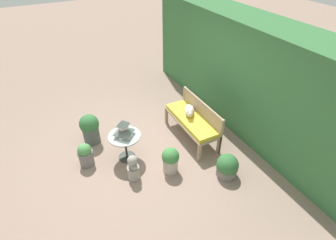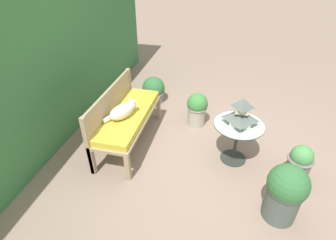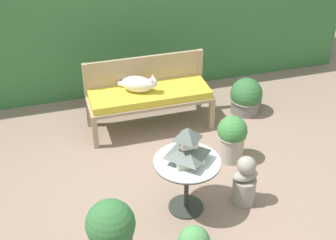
# 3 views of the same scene
# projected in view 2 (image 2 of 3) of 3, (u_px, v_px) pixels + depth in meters

# --- Properties ---
(ground) EXTENTS (30.00, 30.00, 0.00)m
(ground) POSITION_uv_depth(u_px,v_px,m) (208.00, 157.00, 3.64)
(ground) COLOR gray
(foliage_hedge_back) EXTENTS (6.40, 1.05, 2.37)m
(foliage_hedge_back) POSITION_uv_depth(u_px,v_px,m) (18.00, 59.00, 3.49)
(foliage_hedge_back) COLOR #38703D
(foliage_hedge_back) RESTS_ON ground
(garden_bench) EXTENTS (1.48, 0.53, 0.51)m
(garden_bench) POSITION_uv_depth(u_px,v_px,m) (129.00, 117.00, 3.67)
(garden_bench) COLOR tan
(garden_bench) RESTS_ON ground
(bench_backrest) EXTENTS (1.48, 0.06, 0.85)m
(bench_backrest) POSITION_uv_depth(u_px,v_px,m) (111.00, 104.00, 3.62)
(bench_backrest) COLOR tan
(bench_backrest) RESTS_ON ground
(cat) EXTENTS (0.44, 0.40, 0.23)m
(cat) POSITION_uv_depth(u_px,v_px,m) (122.00, 111.00, 3.48)
(cat) COLOR silver
(cat) RESTS_ON garden_bench
(patio_table) EXTENTS (0.63, 0.63, 0.58)m
(patio_table) POSITION_uv_depth(u_px,v_px,m) (238.00, 132.00, 3.35)
(patio_table) COLOR #2D332D
(patio_table) RESTS_ON ground
(pagoda_birdhouse) EXTENTS (0.34, 0.34, 0.37)m
(pagoda_birdhouse) POSITION_uv_depth(u_px,v_px,m) (241.00, 114.00, 3.20)
(pagoda_birdhouse) COLOR beige
(pagoda_birdhouse) RESTS_ON patio_table
(garden_bust) EXTENTS (0.27, 0.23, 0.55)m
(garden_bust) POSITION_uv_depth(u_px,v_px,m) (241.00, 122.00, 3.91)
(garden_bust) COLOR gray
(garden_bust) RESTS_ON ground
(potted_plant_bench_left) EXTENTS (0.31, 0.31, 0.50)m
(potted_plant_bench_left) POSITION_uv_depth(u_px,v_px,m) (299.00, 163.00, 3.16)
(potted_plant_bench_left) COLOR slate
(potted_plant_bench_left) RESTS_ON ground
(potted_plant_path_edge) EXTENTS (0.41, 0.41, 0.47)m
(potted_plant_path_edge) POSITION_uv_depth(u_px,v_px,m) (154.00, 90.00, 4.83)
(potted_plant_path_edge) COLOR slate
(potted_plant_path_edge) RESTS_ON ground
(potted_plant_patio_mid) EXTENTS (0.33, 0.33, 0.54)m
(potted_plant_patio_mid) POSITION_uv_depth(u_px,v_px,m) (197.00, 109.00, 4.15)
(potted_plant_patio_mid) COLOR #ADA393
(potted_plant_patio_mid) RESTS_ON ground
(potted_plant_bench_right) EXTENTS (0.41, 0.41, 0.69)m
(potted_plant_bench_right) POSITION_uv_depth(u_px,v_px,m) (285.00, 192.00, 2.64)
(potted_plant_bench_right) COLOR #4C5651
(potted_plant_bench_right) RESTS_ON ground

